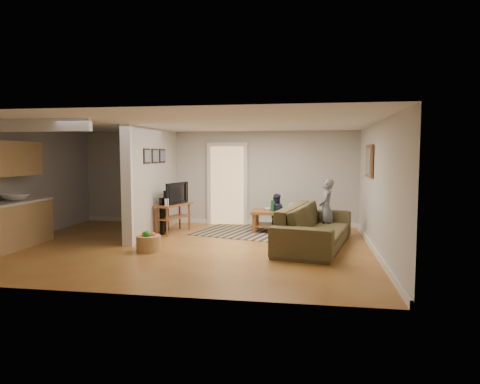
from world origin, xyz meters
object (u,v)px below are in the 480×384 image
Objects in this scene: toy_basket at (149,243)px; child at (326,238)px; coffee_table at (281,215)px; sofa at (315,246)px; toddler at (276,231)px; speaker_right at (166,211)px; tv_console at (174,206)px; speaker_left at (162,216)px.

toy_basket is 3.98m from child.
coffee_table is 2.84× the size of toy_basket.
sofa is 3.10× the size of toddler.
speaker_right is at bearing -85.21° from child.
tv_console is at bearing -169.00° from coffee_table.
tv_console is (-3.34, 1.04, 0.64)m from sofa.
tv_console is 1.18× the size of speaker_right.
tv_console reaches higher than toy_basket.
speaker_left is 0.65× the size of child.
sofa is 6.11× the size of toy_basket.
tv_console is at bearing 93.96° from toy_basket.
toy_basket is at bearing 118.54° from sofa.
sofa is 1.78m from coffee_table.
speaker_left is 0.52m from speaker_right.
coffee_table reaches higher than sofa.
speaker_left is at bearing -104.32° from tv_console.
toddler is (-0.92, 1.60, 0.00)m from sofa.
speaker_right is at bearing 100.24° from toy_basket.
tv_console is at bearing -82.32° from child.
toy_basket is at bearing -55.57° from speaker_left.
toddler is at bearing -109.00° from child.
child is (3.46, 1.96, -0.17)m from toy_basket.
child is at bearing 14.79° from tv_console.
sofa is at bearing -62.34° from coffee_table.
sofa is at bearing -18.44° from speaker_right.
coffee_table is at bearing 39.25° from sofa.
speaker_left reaches higher than toddler.
tv_console is 0.42m from speaker_left.
coffee_table reaches higher than toy_basket.
coffee_table is at bearing 163.86° from toddler.
speaker_right is (-3.60, 1.24, 0.50)m from sofa.
tv_console reaches higher than speaker_left.
sofa is 2.44× the size of tv_console.
tv_console is at bearing -36.88° from speaker_right.
speaker_left is 0.94× the size of toddler.
coffee_table is 2.59m from tv_console.
speaker_right reaches higher than tv_console.
coffee_table is at bearing 40.26° from speaker_left.
speaker_right reaches higher than sofa.
child is 1.33m from toddler.
speaker_left is at bearing -163.43° from coffee_table.
coffee_table is 0.43m from toddler.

